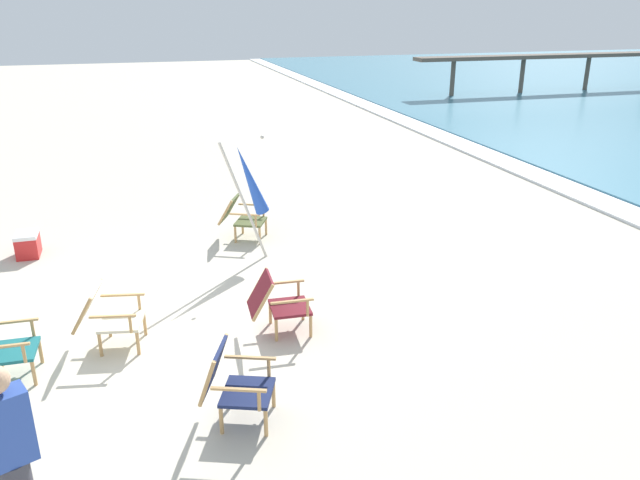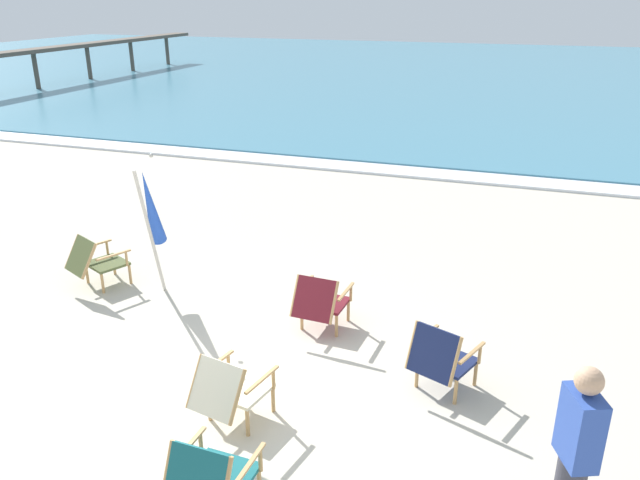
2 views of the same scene
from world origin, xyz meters
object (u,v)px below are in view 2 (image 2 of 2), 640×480
Objects in this scene: beach_chair_far_center at (210,479)px; person_near_chairs at (574,462)px; beach_chair_back_left at (320,301)px; umbrella_furled_blue at (151,209)px; beach_chair_front_right at (95,260)px; beach_chair_mid_center at (230,389)px; beach_chair_front_left at (441,357)px.

beach_chair_far_center is 2.74m from person_near_chairs.
beach_chair_back_left is 0.48× the size of person_near_chairs.
beach_chair_far_center is 0.49× the size of person_near_chairs.
beach_chair_far_center is at bearing -51.96° from umbrella_furled_blue.
beach_chair_far_center is at bearing -87.12° from beach_chair_back_left.
umbrella_furled_blue reaches higher than beach_chair_front_right.
umbrella_furled_blue is 1.23× the size of person_near_chairs.
person_near_chairs reaches higher than beach_chair_front_right.
beach_chair_back_left is at bearing 92.88° from beach_chair_far_center.
beach_chair_front_left reaches higher than beach_chair_mid_center.
umbrella_furled_blue is (-2.20, 2.18, 0.89)m from beach_chair_mid_center.
beach_chair_mid_center is 3.23m from umbrella_furled_blue.
beach_chair_back_left is 0.99× the size of beach_chair_far_center.
beach_chair_back_left is 0.92× the size of beach_chair_mid_center.
beach_chair_front_right is 5.17m from beach_chair_front_left.
beach_chair_front_right is 0.47× the size of umbrella_furled_blue.
beach_chair_front_right is 1.36m from umbrella_furled_blue.
umbrella_furled_blue is at bearing 0.07° from beach_chair_front_right.
beach_chair_mid_center is (3.23, -2.18, 0.00)m from beach_chair_front_right.
beach_chair_back_left is at bearing -3.75° from umbrella_furled_blue.
beach_chair_front_right is at bearing 156.62° from person_near_chairs.
beach_chair_mid_center is 2.21m from beach_chair_front_left.
beach_chair_front_right is 3.89m from beach_chair_mid_center.
beach_chair_back_left is (3.46, -0.16, 0.00)m from beach_chair_front_right.
beach_chair_far_center is (3.62, -3.32, 0.00)m from beach_chair_front_right.
umbrella_furled_blue is at bearing 166.48° from beach_chair_front_left.
beach_chair_front_right is 1.18× the size of beach_chair_back_left.
beach_chair_front_right is at bearing 145.91° from beach_chair_mid_center.
umbrella_furled_blue reaches higher than beach_chair_back_left.
beach_chair_mid_center is 1.03× the size of beach_chair_front_left.
beach_chair_front_right is at bearing -179.93° from umbrella_furled_blue.
beach_chair_front_left reaches higher than beach_chair_front_right.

